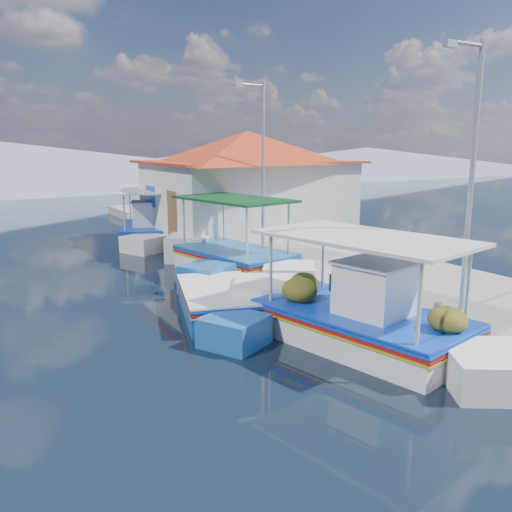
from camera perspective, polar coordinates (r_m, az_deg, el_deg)
ground at (r=9.26m, az=12.04°, el=-16.15°), size 160.00×160.00×0.00m
quay at (r=17.10m, az=13.22°, el=-2.24°), size 5.00×44.00×0.50m
bollards at (r=15.10m, az=9.45°, el=-2.37°), size 0.20×17.20×0.30m
main_caique at (r=12.00m, az=10.93°, el=-6.81°), size 3.47×7.95×2.68m
caique_green_canopy at (r=18.34m, az=-2.39°, el=-0.44°), size 3.15×7.47×2.84m
caique_blue_hull at (r=13.84m, az=-4.21°, el=-5.08°), size 2.98×5.84×1.09m
caique_far at (r=24.87m, az=-11.57°, el=2.68°), size 3.86×6.87×2.58m
harbor_building at (r=24.11m, az=-0.93°, el=8.14°), size 10.49×10.49×4.40m
lamp_post_near at (r=12.90m, az=21.79°, el=8.97°), size 1.21×0.14×6.00m
lamp_post_far at (r=19.76m, az=0.53°, el=10.47°), size 1.21×0.14×6.00m
mountain_ridge at (r=63.18m, az=-19.51°, el=9.04°), size 171.40×96.00×5.50m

